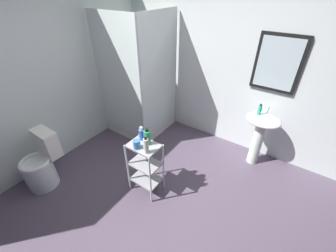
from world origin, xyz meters
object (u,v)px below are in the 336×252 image
toilet (42,165)px  pedestal_sink (260,130)px  rinse_cup (137,144)px  hand_soap_bottle (260,110)px  shower_stall (141,108)px  shampoo_bottle_blue (142,134)px  storage_cart (145,164)px  body_wash_bottle_green (147,137)px  lotion_bottle_white (146,145)px

toilet → pedestal_sink: bearing=42.6°
pedestal_sink → rinse_cup: 1.74m
toilet → hand_soap_bottle: size_ratio=5.05×
shower_stall → shampoo_bottle_blue: 1.31m
shampoo_bottle_blue → shower_stall: bearing=132.1°
toilet → storage_cart: (1.19, 0.69, 0.12)m
shower_stall → rinse_cup: size_ratio=19.04×
pedestal_sink → shampoo_bottle_blue: size_ratio=4.71×
toilet → shampoo_bottle_blue: 1.43m
shampoo_bottle_blue → body_wash_bottle_green: (0.11, -0.03, 0.02)m
lotion_bottle_white → body_wash_bottle_green: lotion_bottle_white is taller
body_wash_bottle_green → toilet: bearing=-148.7°
shampoo_bottle_blue → pedestal_sink: bearing=49.0°
storage_cart → rinse_cup: size_ratio=7.05×
shower_stall → hand_soap_bottle: 1.92m
hand_soap_bottle → rinse_cup: bearing=-123.6°
toilet → storage_cart: toilet is taller
rinse_cup → pedestal_sink: bearing=53.9°
shower_stall → pedestal_sink: 1.96m
lotion_bottle_white → storage_cart: bearing=143.8°
toilet → rinse_cup: rinse_cup is taller
storage_cart → pedestal_sink: bearing=53.1°
pedestal_sink → body_wash_bottle_green: (-0.97, -1.27, 0.26)m
storage_cart → lotion_bottle_white: 0.42m
storage_cart → body_wash_bottle_green: 0.40m
pedestal_sink → shower_stall: bearing=-171.0°
shower_stall → rinse_cup: 1.46m
shower_stall → hand_soap_bottle: shower_stall is taller
pedestal_sink → lotion_bottle_white: 1.67m
lotion_bottle_white → body_wash_bottle_green: (-0.09, 0.13, -0.00)m
body_wash_bottle_green → rinse_cup: bearing=-111.6°
shower_stall → rinse_cup: (0.91, -1.09, 0.33)m
rinse_cup → shower_stall: bearing=129.7°
pedestal_sink → hand_soap_bottle: (-0.08, 0.01, 0.30)m
lotion_bottle_white → rinse_cup: size_ratio=2.15×
shower_stall → storage_cart: 1.38m
toilet → rinse_cup: size_ratio=7.24×
storage_cart → toilet: bearing=-150.0°
toilet → body_wash_bottle_green: (1.21, 0.74, 0.52)m
hand_soap_bottle → rinse_cup: size_ratio=1.43×
lotion_bottle_white → rinse_cup: lotion_bottle_white is taller
toilet → body_wash_bottle_green: body_wash_bottle_green is taller
body_wash_bottle_green → shower_stall: bearing=134.8°
toilet → storage_cart: size_ratio=1.03×
shower_stall → storage_cart: (0.94, -1.01, -0.03)m
hand_soap_bottle → lotion_bottle_white: (-0.80, -1.41, -0.04)m
lotion_bottle_white → hand_soap_bottle: bearing=60.4°
shower_stall → body_wash_bottle_green: (0.96, -0.97, 0.37)m
pedestal_sink → shampoo_bottle_blue: 1.66m
shower_stall → storage_cart: size_ratio=2.70×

